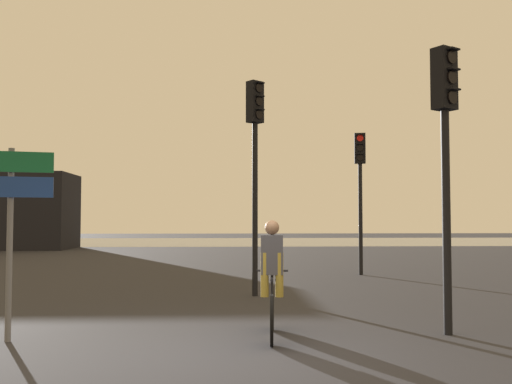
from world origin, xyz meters
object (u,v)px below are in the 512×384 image
traffic_light_far_right (360,176)px  cyclist (272,279)px  traffic_light_center (255,147)px  direction_sign_post (10,207)px  traffic_light_near_right (445,133)px

traffic_light_far_right → cyclist: bearing=79.5°
traffic_light_center → direction_sign_post: size_ratio=1.78×
direction_sign_post → traffic_light_far_right: bearing=-140.4°
traffic_light_center → cyclist: traffic_light_center is taller
traffic_light_center → traffic_light_far_right: bearing=-165.7°
traffic_light_center → cyclist: (0.02, -4.37, -2.39)m
traffic_light_far_right → direction_sign_post: 11.28m
traffic_light_near_right → direction_sign_post: bearing=-29.4°
traffic_light_far_right → direction_sign_post: bearing=62.4°
traffic_light_far_right → traffic_light_center: traffic_light_center is taller
direction_sign_post → cyclist: size_ratio=1.52×
cyclist → traffic_light_center: bearing=95.2°
traffic_light_near_right → traffic_light_center: (-2.54, 4.23, 0.33)m
traffic_light_near_right → cyclist: 3.26m
traffic_light_far_right → traffic_light_near_right: traffic_light_far_right is taller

